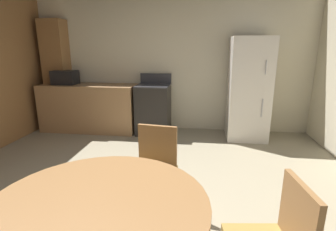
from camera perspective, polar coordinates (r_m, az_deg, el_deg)
The scene contains 9 objects.
ground_plane at distance 2.62m, azimuth -7.79°, elevation -22.33°, with size 14.00×14.00×0.00m, color gray.
wall_back at distance 5.05m, azimuth 0.74°, elevation 12.26°, with size 5.53×0.12×2.70m, color beige.
kitchen_counter at distance 5.21m, azimuth -17.02°, elevation 1.69°, with size 1.83×0.60×0.90m, color #9E754C.
pantry_column at distance 5.60m, azimuth -23.28°, elevation 8.24°, with size 0.44×0.36×2.10m, color olive.
oven_range at distance 4.83m, azimuth -3.23°, elevation 1.52°, with size 0.60×0.60×1.10m.
refrigerator at distance 4.69m, azimuth 17.47°, elevation 5.59°, with size 0.68×0.68×1.76m.
microwave at distance 5.32m, azimuth -21.92°, elevation 7.87°, with size 0.44×0.32×0.26m, color black.
dining_table at distance 1.62m, azimuth -14.98°, elevation -22.73°, with size 1.24×1.24×0.76m.
chair_north at distance 2.46m, azimuth -3.10°, elevation -11.25°, with size 0.45×0.45×0.87m.
Camera 1 is at (0.60, -2.01, 1.58)m, focal length 27.40 mm.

